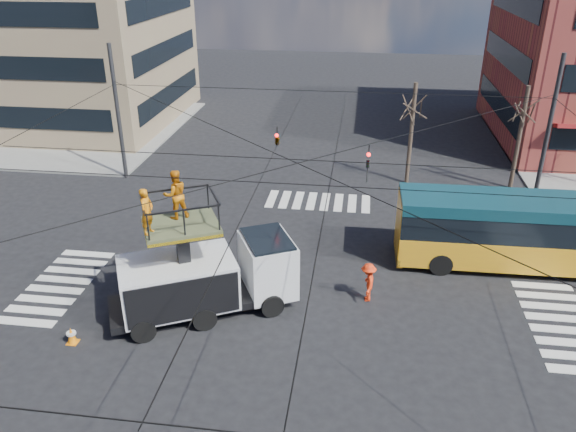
# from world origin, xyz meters

# --- Properties ---
(ground) EXTENTS (120.00, 120.00, 0.00)m
(ground) POSITION_xyz_m (0.00, 0.00, 0.00)
(ground) COLOR black
(ground) RESTS_ON ground
(sidewalk_nw) EXTENTS (18.00, 18.00, 0.12)m
(sidewalk_nw) POSITION_xyz_m (-21.00, 21.00, 0.06)
(sidewalk_nw) COLOR slate
(sidewalk_nw) RESTS_ON ground
(crosswalks) EXTENTS (22.40, 22.40, 0.02)m
(crosswalks) POSITION_xyz_m (0.00, 0.00, 0.01)
(crosswalks) COLOR silver
(crosswalks) RESTS_ON ground
(overhead_network) EXTENTS (24.24, 24.24, 8.00)m
(overhead_network) POSITION_xyz_m (-0.07, 0.40, 4.29)
(overhead_network) COLOR #2D2D30
(overhead_network) RESTS_ON ground
(tree_a) EXTENTS (2.00, 2.00, 6.00)m
(tree_a) POSITION_xyz_m (5.00, 13.50, 4.63)
(tree_a) COLOR #382B21
(tree_a) RESTS_ON ground
(tree_b) EXTENTS (2.00, 2.00, 6.00)m
(tree_b) POSITION_xyz_m (11.00, 13.50, 4.63)
(tree_b) COLOR #382B21
(tree_b) RESTS_ON ground
(utility_truck) EXTENTS (7.29, 5.18, 5.69)m
(utility_truck) POSITION_xyz_m (-3.32, -0.85, 1.94)
(utility_truck) COLOR black
(utility_truck) RESTS_ON ground
(city_bus) EXTENTS (12.29, 2.79, 3.20)m
(city_bus) POSITION_xyz_m (10.10, 4.26, 1.73)
(city_bus) COLOR gold
(city_bus) RESTS_ON ground
(traffic_cone) EXTENTS (0.36, 0.36, 0.64)m
(traffic_cone) POSITION_xyz_m (-7.62, -3.53, 0.32)
(traffic_cone) COLOR orange
(traffic_cone) RESTS_ON ground
(worker_ground) EXTENTS (0.51, 1.19, 2.02)m
(worker_ground) POSITION_xyz_m (-4.05, -1.48, 1.01)
(worker_ground) COLOR #F1450F
(worker_ground) RESTS_ON ground
(flagger) EXTENTS (0.66, 1.08, 1.63)m
(flagger) POSITION_xyz_m (2.77, 0.64, 0.82)
(flagger) COLOR #FC330F
(flagger) RESTS_ON ground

